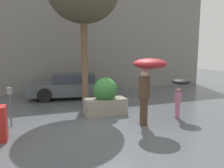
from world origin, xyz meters
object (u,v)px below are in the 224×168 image
object	(u,v)px
parked_car_near	(74,86)
parking_meter	(10,98)
planter_box	(105,97)
person_child	(180,88)
person_adult	(148,73)

from	to	relation	value
parked_car_near	parking_meter	bearing A→B (deg)	154.23
parking_meter	planter_box	bearing A→B (deg)	4.72
person_child	parking_meter	distance (m)	5.45
planter_box	person_child	xyz separation A→B (m)	(2.24, -1.29, 0.44)
planter_box	parking_meter	distance (m)	3.13
parked_car_near	parking_meter	world-z (taller)	parked_car_near
planter_box	person_child	world-z (taller)	person_child
parked_car_near	parking_meter	size ratio (longest dim) A/B	3.81
person_child	parked_car_near	distance (m)	5.47
person_adult	planter_box	bearing A→B (deg)	137.61
planter_box	person_adult	distance (m)	2.03
person_adult	parked_car_near	xyz separation A→B (m)	(-1.37, 4.96, -1.04)
person_child	planter_box	bearing A→B (deg)	157.21
planter_box	parked_car_near	world-z (taller)	planter_box
planter_box	parked_car_near	size ratio (longest dim) A/B	0.33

